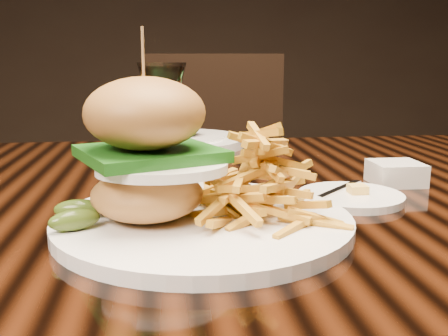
{
  "coord_description": "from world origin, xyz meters",
  "views": [
    {
      "loc": [
        -0.1,
        -0.76,
        0.94
      ],
      "look_at": [
        -0.03,
        -0.16,
        0.81
      ],
      "focal_mm": 42.0,
      "sensor_mm": 36.0,
      "label": 1
    }
  ],
  "objects": [
    {
      "name": "burger_plate",
      "position": [
        -0.06,
        -0.2,
        0.81
      ],
      "size": [
        0.33,
        0.33,
        0.22
      ],
      "rotation": [
        0.0,
        0.0,
        0.18
      ],
      "color": "white",
      "rests_on": "dining_table"
    },
    {
      "name": "chair_far",
      "position": [
        0.07,
        0.89,
        0.54
      ],
      "size": [
        0.49,
        0.5,
        0.95
      ],
      "rotation": [
        0.0,
        0.0,
        -0.07
      ],
      "color": "black",
      "rests_on": "ground"
    },
    {
      "name": "side_saucer",
      "position": [
        0.15,
        -0.11,
        0.76
      ],
      "size": [
        0.14,
        0.14,
        0.02
      ],
      "rotation": [
        0.0,
        0.0,
        0.27
      ],
      "color": "white",
      "rests_on": "dining_table"
    },
    {
      "name": "dining_table",
      "position": [
        0.0,
        0.0,
        0.67
      ],
      "size": [
        1.6,
        0.9,
        0.75
      ],
      "color": "black",
      "rests_on": "ground"
    },
    {
      "name": "wine_glass",
      "position": [
        -0.1,
        -0.04,
        0.88
      ],
      "size": [
        0.07,
        0.07,
        0.18
      ],
      "color": "white",
      "rests_on": "dining_table"
    },
    {
      "name": "far_dish",
      "position": [
        -0.07,
        0.37,
        0.77
      ],
      "size": [
        0.3,
        0.3,
        0.09
      ],
      "rotation": [
        0.0,
        0.0,
        0.4
      ],
      "color": "white",
      "rests_on": "dining_table"
    },
    {
      "name": "ramekin",
      "position": [
        0.25,
        -0.02,
        0.77
      ],
      "size": [
        0.09,
        0.09,
        0.03
      ],
      "primitive_type": "cube",
      "rotation": [
        0.0,
        0.0,
        0.22
      ],
      "color": "white",
      "rests_on": "dining_table"
    }
  ]
}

